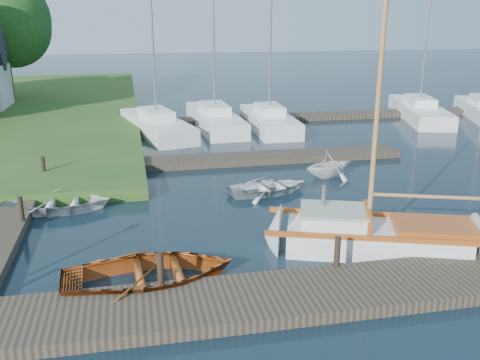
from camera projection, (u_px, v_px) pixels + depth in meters
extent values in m
plane|color=black|center=(240.00, 213.00, 18.26)|extent=(160.00, 160.00, 0.00)
cube|color=#302820|center=(292.00, 296.00, 12.61)|extent=(18.00, 2.20, 0.30)
cube|color=#302820|center=(3.00, 206.00, 18.52)|extent=(2.20, 18.00, 0.30)
cube|color=#302820|center=(253.00, 158.00, 24.69)|extent=(14.00, 1.60, 0.30)
cube|color=#302820|center=(339.00, 115.00, 35.13)|extent=(30.00, 1.60, 0.30)
cylinder|color=black|center=(160.00, 268.00, 12.80)|extent=(0.16, 0.16, 0.80)
cylinder|color=black|center=(337.00, 252.00, 13.68)|extent=(0.16, 0.16, 0.80)
cylinder|color=black|center=(21.00, 209.00, 16.69)|extent=(0.16, 0.16, 0.80)
cylinder|color=black|center=(43.00, 166.00, 21.36)|extent=(0.16, 0.16, 0.80)
cube|color=silver|center=(374.00, 242.00, 15.40)|extent=(5.38, 3.54, 0.90)
cone|color=silver|center=(272.00, 237.00, 15.77)|extent=(1.59, 2.18, 1.96)
cube|color=#9B3C13|center=(372.00, 214.00, 16.14)|extent=(5.89, 2.16, 0.14)
cube|color=#9B3C13|center=(380.00, 239.00, 14.36)|extent=(5.89, 2.16, 0.14)
cube|color=silver|center=(333.00, 218.00, 15.35)|extent=(2.16, 1.92, 0.44)
cube|color=#9EAE96|center=(334.00, 210.00, 15.28)|extent=(2.29, 2.04, 0.08)
cube|color=#9B3C13|center=(367.00, 217.00, 15.21)|extent=(0.58, 1.36, 0.60)
cylinder|color=slate|center=(324.00, 196.00, 15.50)|extent=(0.12, 0.12, 0.60)
cube|color=#9B3C13|center=(434.00, 227.00, 15.04)|extent=(2.57, 2.14, 0.20)
cylinder|color=#9E5A34|center=(380.00, 79.00, 14.05)|extent=(0.14, 0.14, 8.40)
cylinder|color=#9E5A34|center=(430.00, 197.00, 14.80)|extent=(3.05, 1.15, 0.10)
imported|color=#9B3C13|center=(150.00, 269.00, 13.31)|extent=(4.47, 3.33, 0.88)
imported|color=silver|center=(57.00, 200.00, 18.46)|extent=(3.83, 2.90, 0.75)
imported|color=silver|center=(268.00, 185.00, 20.30)|extent=(3.39, 2.65, 0.64)
imported|color=silver|center=(330.00, 162.00, 22.28)|extent=(2.77, 2.56, 1.21)
cube|color=silver|center=(157.00, 126.00, 30.34)|extent=(4.03, 8.23, 0.90)
cube|color=silver|center=(156.00, 114.00, 30.13)|extent=(2.02, 3.03, 0.50)
cylinder|color=slate|center=(152.00, 15.00, 28.55)|extent=(0.12, 0.12, 11.16)
cube|color=silver|center=(215.00, 120.00, 32.14)|extent=(2.53, 8.57, 0.90)
cube|color=silver|center=(215.00, 108.00, 31.93)|extent=(1.52, 3.02, 0.50)
cylinder|color=slate|center=(214.00, 37.00, 30.71)|extent=(0.12, 0.12, 8.77)
cube|color=silver|center=(269.00, 121.00, 31.71)|extent=(2.47, 7.52, 0.90)
cube|color=silver|center=(269.00, 109.00, 31.51)|extent=(1.49, 2.66, 0.50)
cylinder|color=slate|center=(271.00, 32.00, 30.20)|extent=(0.12, 0.12, 9.29)
cube|color=silver|center=(419.00, 111.00, 34.91)|extent=(4.56, 9.25, 0.90)
cube|color=silver|center=(420.00, 101.00, 34.70)|extent=(2.20, 3.41, 0.50)
cylinder|color=slate|center=(427.00, 29.00, 33.37)|extent=(0.12, 0.12, 9.50)
cylinder|color=#332114|center=(10.00, 73.00, 39.52)|extent=(0.36, 0.36, 3.67)
sphere|color=#1A4517|center=(3.00, 20.00, 38.40)|extent=(6.73, 6.73, 6.73)
sphere|color=#1A4517|center=(10.00, 28.00, 38.37)|extent=(5.71, 5.71, 5.71)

